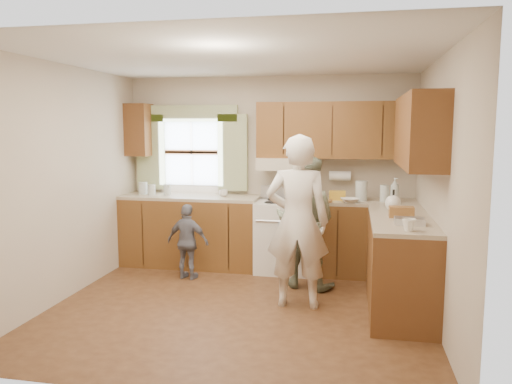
% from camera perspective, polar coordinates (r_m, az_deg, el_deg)
% --- Properties ---
extents(room, '(3.80, 3.80, 3.80)m').
position_cam_1_polar(room, '(4.95, -2.03, 0.59)').
color(room, '#442715').
rests_on(room, ground).
extents(kitchen_fixtures, '(3.80, 2.25, 2.15)m').
position_cam_1_polar(kitchen_fixtures, '(5.97, 6.10, -2.27)').
color(kitchen_fixtures, '#4C2D10').
rests_on(kitchen_fixtures, ground).
extents(stove, '(0.76, 0.67, 1.07)m').
position_cam_1_polar(stove, '(6.43, 3.55, -4.92)').
color(stove, silver).
rests_on(stove, ground).
extents(woman_left, '(0.66, 0.45, 1.77)m').
position_cam_1_polar(woman_left, '(5.09, 4.77, -3.40)').
color(woman_left, silver).
rests_on(woman_left, ground).
extents(woman_right, '(0.87, 0.76, 1.52)m').
position_cam_1_polar(woman_right, '(5.77, 5.61, -3.39)').
color(woman_right, '#223724').
rests_on(woman_right, ground).
extents(child, '(0.57, 0.31, 0.92)m').
position_cam_1_polar(child, '(6.12, -7.79, -5.66)').
color(child, slate).
rests_on(child, ground).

